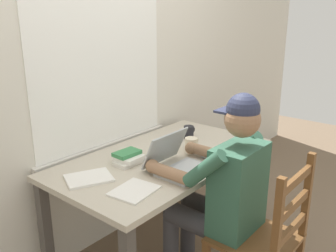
% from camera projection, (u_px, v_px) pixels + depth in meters
% --- Properties ---
extents(ground_plane, '(8.00, 8.00, 0.00)m').
position_uv_depth(ground_plane, '(164.00, 252.00, 2.63)').
color(ground_plane, brown).
extents(back_wall, '(6.00, 0.08, 2.60)m').
position_uv_depth(back_wall, '(110.00, 64.00, 2.54)').
color(back_wall, silver).
rests_on(back_wall, ground).
extents(desk, '(1.49, 0.82, 0.74)m').
position_uv_depth(desk, '(164.00, 168.00, 2.43)').
color(desk, '#BCB29E').
rests_on(desk, ground).
extents(seated_person, '(0.50, 0.60, 1.25)m').
position_uv_depth(seated_person, '(221.00, 187.00, 2.08)').
color(seated_person, '#2D5642').
rests_on(seated_person, ground).
extents(wooden_chair, '(0.42, 0.42, 0.95)m').
position_uv_depth(wooden_chair, '(264.00, 240.00, 1.97)').
color(wooden_chair, brown).
rests_on(wooden_chair, ground).
extents(laptop, '(0.33, 0.32, 0.22)m').
position_uv_depth(laptop, '(178.00, 162.00, 2.18)').
color(laptop, '#ADAFB2').
rests_on(laptop, desk).
extents(computer_mouse, '(0.06, 0.10, 0.03)m').
position_uv_depth(computer_mouse, '(207.00, 156.00, 2.36)').
color(computer_mouse, '#ADAFB2').
rests_on(computer_mouse, desk).
extents(coffee_mug_white, '(0.13, 0.09, 0.09)m').
position_uv_depth(coffee_mug_white, '(191.00, 144.00, 2.50)').
color(coffee_mug_white, beige).
rests_on(coffee_mug_white, desk).
extents(coffee_mug_dark, '(0.11, 0.07, 0.10)m').
position_uv_depth(coffee_mug_dark, '(189.00, 132.00, 2.73)').
color(coffee_mug_dark, black).
rests_on(coffee_mug_dark, desk).
extents(coffee_mug_spare, '(0.11, 0.07, 0.10)m').
position_uv_depth(coffee_mug_spare, '(248.00, 135.00, 2.65)').
color(coffee_mug_spare, silver).
rests_on(coffee_mug_spare, desk).
extents(book_stack_main, '(0.18, 0.15, 0.07)m').
position_uv_depth(book_stack_main, '(128.00, 158.00, 2.28)').
color(book_stack_main, white).
rests_on(book_stack_main, desk).
extents(paper_pile_near_laptop, '(0.31, 0.28, 0.01)m').
position_uv_depth(paper_pile_near_laptop, '(89.00, 178.00, 2.07)').
color(paper_pile_near_laptop, white).
rests_on(paper_pile_near_laptop, desk).
extents(paper_pile_back_corner, '(0.26, 0.22, 0.01)m').
position_uv_depth(paper_pile_back_corner, '(134.00, 191.00, 1.93)').
color(paper_pile_back_corner, white).
rests_on(paper_pile_back_corner, desk).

